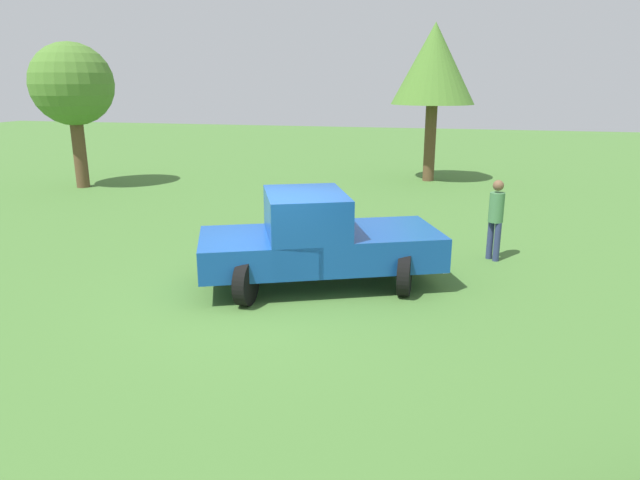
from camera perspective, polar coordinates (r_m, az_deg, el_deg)
The scene contains 5 objects.
ground_plane at distance 10.45m, azimuth -4.84°, elevation -5.87°, with size 80.00×80.00×0.00m, color #477533.
pickup_truck at distance 10.80m, azimuth -0.61°, elevation 0.24°, with size 3.53×4.93×1.83m.
person_bystander at distance 12.93m, azimuth 17.31°, elevation 2.41°, with size 0.45×0.45×1.79m.
tree_back_left at distance 22.79m, azimuth -23.72°, elevation 14.06°, with size 2.92×2.92×5.20m.
tree_far_center at distance 22.86m, azimuth 11.42°, elevation 16.89°, with size 3.19×3.19×5.97m.
Camera 1 is at (9.20, 3.14, 3.84)m, focal length 31.74 mm.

